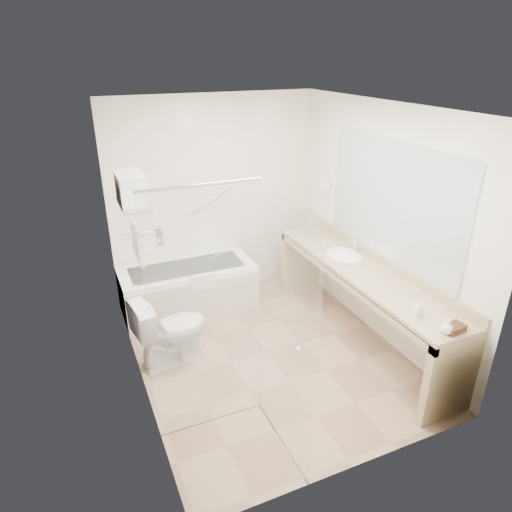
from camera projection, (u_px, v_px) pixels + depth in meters
name	position (u px, v px, depth m)	size (l,w,h in m)	color
floor	(267.00, 352.00, 4.86)	(3.20, 3.20, 0.00)	tan
ceiling	(270.00, 107.00, 3.83)	(2.60, 3.20, 0.10)	silver
wall_back	(214.00, 198.00, 5.68)	(2.60, 0.10, 2.50)	white
wall_front	(371.00, 330.00, 3.01)	(2.60, 0.10, 2.50)	white
wall_left	(130.00, 268.00, 3.87)	(0.10, 3.20, 2.50)	white
wall_right	(380.00, 225.00, 4.82)	(0.10, 3.20, 2.50)	white
bathtub	(188.00, 287.00, 5.60)	(1.60, 0.73, 0.59)	white
grab_bar_short	(141.00, 233.00, 5.43)	(0.03, 0.03, 0.40)	silver
grab_bar_long	(212.00, 200.00, 5.63)	(0.03, 0.03, 0.60)	silver
shower_enclosure	(244.00, 324.00, 3.42)	(0.96, 0.91, 2.11)	silver
towel_shelf	(132.00, 198.00, 4.01)	(0.24, 0.55, 0.81)	silver
vanity_counter	(361.00, 287.00, 4.85)	(0.55, 2.70, 0.95)	tan
sink	(344.00, 257.00, 5.12)	(0.40, 0.52, 0.14)	white
faucet	(355.00, 246.00, 5.12)	(0.03, 0.03, 0.14)	silver
mirror	(392.00, 202.00, 4.57)	(0.02, 2.00, 1.20)	#AEB3BB
hairdryer_unit	(325.00, 183.00, 5.59)	(0.08, 0.10, 0.18)	white
toilet	(171.00, 330.00, 4.59)	(0.42, 0.75, 0.73)	white
amenity_basket	(454.00, 328.00, 3.70)	(0.17, 0.12, 0.06)	#492A1A
soap_bottle_a	(418.00, 312.00, 3.93)	(0.06, 0.14, 0.06)	white
soap_bottle_b	(447.00, 328.00, 3.66)	(0.10, 0.13, 0.10)	white
water_bottle_left	(300.00, 223.00, 5.74)	(0.07, 0.07, 0.22)	silver
water_bottle_mid	(305.00, 228.00, 5.62)	(0.06, 0.06, 0.19)	silver
water_bottle_right	(313.00, 230.00, 5.57)	(0.05, 0.05, 0.17)	silver
drinking_glass_near	(334.00, 250.00, 5.10)	(0.07, 0.07, 0.08)	silver
drinking_glass_far	(324.00, 245.00, 5.21)	(0.08, 0.08, 0.10)	silver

